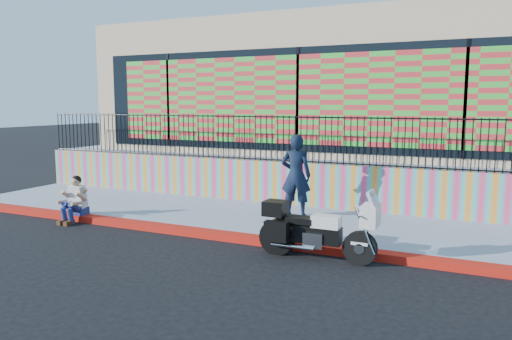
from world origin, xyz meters
The scene contains 10 objects.
ground centered at (0.00, 0.00, 0.00)m, with size 90.00×90.00×0.00m, color black.
red_curb centered at (0.00, 0.00, 0.07)m, with size 16.00×0.30×0.15m, color #B3110C.
sidewalk centered at (0.00, 1.65, 0.07)m, with size 16.00×3.00×0.15m, color #868CA1.
mural_wall centered at (0.00, 3.25, 0.70)m, with size 16.00×0.20×1.10m, color #E53C6C.
metal_fence centered at (0.00, 3.25, 1.85)m, with size 15.80×0.04×1.20m, color black, non-canonical shape.
elevated_platform centered at (0.00, 8.35, 0.62)m, with size 16.00×10.00×1.25m, color #868CA1.
storefront_building centered at (0.00, 8.13, 3.25)m, with size 14.00×8.06×4.00m.
police_motorcycle centered at (2.04, -0.43, 0.55)m, with size 2.13×0.70×1.32m.
police_officer centered at (0.75, 2.04, 1.10)m, with size 0.70×0.46×1.91m, color black.
seated_man centered at (-3.93, -0.19, 0.45)m, with size 0.54×0.71×1.06m.
Camera 1 is at (4.73, -8.70, 2.77)m, focal length 35.00 mm.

